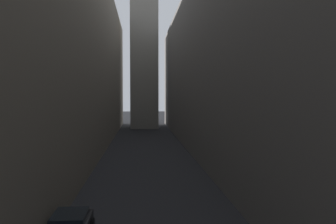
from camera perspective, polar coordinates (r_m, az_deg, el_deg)
name	(u,v)px	position (r m, az deg, el deg)	size (l,w,h in m)	color
ground_plane	(148,160)	(43.56, -3.13, -7.29)	(264.00, 264.00, 0.00)	#232326
building_block_left	(54,54)	(46.31, -17.01, 8.43)	(10.86, 108.00, 24.54)	#756B5B
building_block_right	(250,65)	(46.97, 12.34, 7.08)	(14.00, 108.00, 22.39)	slate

